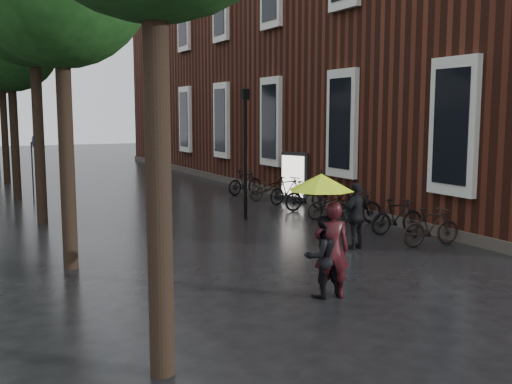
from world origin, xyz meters
TOP-DOWN VIEW (x-y plane):
  - ground at (0.00, 0.00)m, footprint 120.00×120.00m
  - brick_building at (10.47, 19.46)m, footprint 10.20×33.20m
  - street_trees at (-3.99, 15.91)m, footprint 4.33×34.03m
  - person_burgundy at (-0.23, 2.72)m, footprint 0.77×0.66m
  - person_black at (-0.35, 2.83)m, footprint 0.75×0.59m
  - lime_umbrella at (-0.38, 2.85)m, footprint 1.20×1.20m
  - pedestrian_walking at (2.55, 5.74)m, footprint 1.04×0.63m
  - parked_bicycles at (4.57, 10.73)m, footprint 2.03×11.60m
  - ad_lightbox at (5.31, 13.29)m, footprint 0.29×1.24m
  - lamp_post at (1.93, 10.72)m, footprint 0.21×0.21m
  - cycle_sign at (-3.49, 18.27)m, footprint 0.13×0.45m

SIDE VIEW (x-z plane):
  - ground at x=0.00m, z-range 0.00..0.00m
  - parked_bicycles at x=4.57m, z-range -0.03..1.02m
  - person_black at x=-0.35m, z-range 0.00..1.51m
  - pedestrian_walking at x=2.55m, z-range 0.00..1.66m
  - person_burgundy at x=-0.23m, z-range 0.00..1.78m
  - ad_lightbox at x=5.31m, z-range 0.00..1.88m
  - cycle_sign at x=-3.49m, z-range 0.40..2.88m
  - lime_umbrella at x=-0.38m, z-range 1.24..3.00m
  - lamp_post at x=1.93m, z-range 0.44..4.53m
  - brick_building at x=10.47m, z-range -0.01..11.99m
  - street_trees at x=-3.99m, z-range 1.88..10.79m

